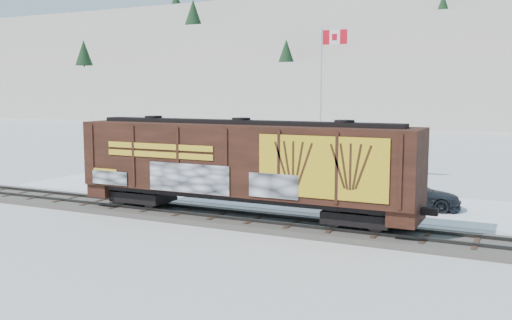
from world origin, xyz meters
The scene contains 9 objects.
ground centered at (0.00, 0.00, 0.00)m, with size 500.00×500.00×0.00m, color white.
rail_track centered at (0.00, 0.00, 0.15)m, with size 50.00×3.40×0.43m.
parking_strip centered at (0.00, 7.50, 0.01)m, with size 40.00×8.00×0.03m, color white.
hillside centered at (-0.05, 139.79, 14.37)m, with size 360.00×110.00×93.00m.
hopper_railcar centered at (-0.83, -0.01, 2.99)m, with size 17.17×3.06×4.62m.
flagpole centered at (-1.66, 14.03, 3.97)m, with size 2.30×0.90×10.87m.
car_silver centered at (-8.41, 8.14, 0.82)m, with size 1.86×4.61×1.57m, color silver.
car_white centered at (1.93, 6.44, 0.87)m, with size 1.77×5.07×1.67m, color silver.
car_dark centered at (5.97, 7.08, 0.80)m, with size 2.16×5.32×1.55m, color #21242A.
Camera 1 is at (11.83, -24.40, 6.37)m, focal length 40.00 mm.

